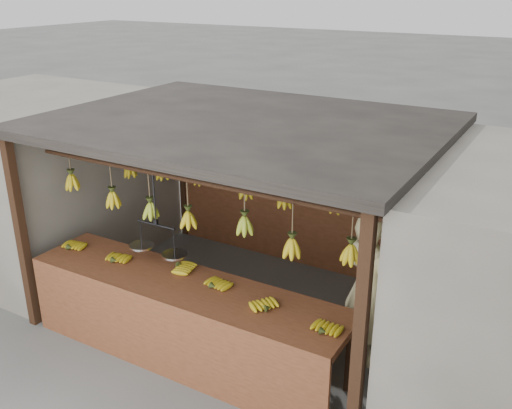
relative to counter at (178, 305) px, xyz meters
The scene contains 8 objects.
ground 1.42m from the counter, 88.29° to the left, with size 80.00×80.00×0.00m, color #5B5B57.
stall 2.01m from the counter, 88.65° to the left, with size 4.30×3.30×2.40m.
neighbor_left 3.80m from the counter, 160.91° to the left, with size 3.00×3.00×2.30m, color slate.
counter is the anchor object (origin of this frame).
hanging_bananas 1.53m from the counter, 87.55° to the left, with size 3.58×2.24×0.40m.
balance_scale 0.67m from the counter, 150.86° to the left, with size 0.71×0.27×0.88m.
vendor 1.96m from the counter, 32.99° to the left, with size 0.62×0.40×1.69m, color beige.
bag_bundles 3.27m from the counter, 52.57° to the left, with size 0.08×0.26×1.26m.
Camera 1 is at (3.20, -5.20, 3.81)m, focal length 40.00 mm.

